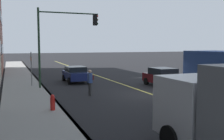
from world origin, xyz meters
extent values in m
plane|color=black|center=(0.00, 0.00, 0.00)|extent=(200.00, 200.00, 0.00)
cube|color=gray|center=(0.00, 8.08, 0.07)|extent=(80.00, 3.07, 0.15)
cube|color=slate|center=(0.00, 6.63, 0.07)|extent=(80.00, 0.16, 0.15)
cube|color=#D8CC4C|center=(0.00, 0.00, 0.01)|extent=(80.00, 0.16, 0.01)
cube|color=#262D38|center=(19.53, 9.79, 2.93)|extent=(10.21, 0.06, 1.10)
cube|color=#262D38|center=(19.53, 9.79, 6.59)|extent=(10.21, 0.06, 1.10)
cube|color=navy|center=(7.78, 3.41, 0.63)|extent=(3.84, 1.77, 0.67)
cube|color=black|center=(7.82, 3.41, 1.20)|extent=(2.02, 1.63, 0.47)
cylinder|color=black|center=(9.05, 4.28, 0.30)|extent=(0.60, 0.22, 0.60)
cylinder|color=black|center=(9.05, 2.55, 0.30)|extent=(0.60, 0.22, 0.60)
cylinder|color=black|center=(6.51, 4.28, 0.30)|extent=(0.60, 0.22, 0.60)
cylinder|color=black|center=(6.51, 2.55, 0.30)|extent=(0.60, 0.22, 0.60)
cube|color=#591116|center=(2.51, -2.69, 0.64)|extent=(4.20, 1.82, 0.69)
cube|color=black|center=(2.71, -2.69, 1.25)|extent=(2.06, 1.67, 0.53)
cylinder|color=black|center=(1.12, -3.58, 0.30)|extent=(0.60, 0.22, 0.60)
cylinder|color=black|center=(1.12, -1.80, 0.30)|extent=(0.60, 0.22, 0.60)
cylinder|color=black|center=(3.89, -3.58, 0.30)|extent=(0.60, 0.22, 0.60)
cylinder|color=black|center=(3.89, -1.80, 0.30)|extent=(0.60, 0.22, 0.60)
cylinder|color=black|center=(-3.14, -1.41, 0.45)|extent=(0.90, 0.28, 0.90)
cube|color=silver|center=(-8.95, 3.42, 1.41)|extent=(2.08, 2.22, 1.92)
cylinder|color=black|center=(-8.95, 4.48, 0.45)|extent=(0.90, 0.28, 0.90)
cylinder|color=black|center=(-8.95, 2.36, 0.45)|extent=(0.90, 0.28, 0.90)
cylinder|color=#383838|center=(1.03, 4.06, 0.43)|extent=(0.14, 0.14, 0.86)
cylinder|color=#383838|center=(1.26, 4.06, 0.43)|extent=(0.14, 0.14, 0.86)
cube|color=#334C8C|center=(1.14, 4.06, 1.18)|extent=(0.42, 0.23, 0.64)
sphere|color=tan|center=(1.14, 4.06, 1.62)|extent=(0.23, 0.23, 0.23)
cube|color=#592626|center=(1.15, 3.89, 1.21)|extent=(0.27, 0.17, 0.34)
cylinder|color=#1E3823|center=(4.74, 6.95, 3.09)|extent=(0.16, 0.16, 6.18)
cylinder|color=#1E3823|center=(4.74, 4.60, 5.88)|extent=(0.10, 4.69, 0.10)
cube|color=black|center=(4.74, 2.50, 5.43)|extent=(0.28, 0.30, 0.90)
sphere|color=red|center=(4.74, 2.32, 5.73)|extent=(0.18, 0.18, 0.18)
sphere|color=#392905|center=(4.74, 2.32, 5.43)|extent=(0.18, 0.18, 0.18)
sphere|color=black|center=(4.74, 2.32, 5.13)|extent=(0.18, 0.18, 0.18)
cylinder|color=slate|center=(6.02, 7.45, 1.43)|extent=(0.08, 0.08, 2.85)
cube|color=white|center=(6.02, 7.47, 2.65)|extent=(0.60, 0.02, 0.20)
cube|color=#DB5919|center=(6.02, 7.47, 2.30)|extent=(0.44, 0.02, 0.28)
cylinder|color=red|center=(-2.63, 7.15, 0.40)|extent=(0.24, 0.24, 0.80)
sphere|color=red|center=(-2.63, 7.15, 0.84)|extent=(0.20, 0.20, 0.20)
camera|label=1|loc=(-15.62, 9.12, 3.39)|focal=41.86mm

